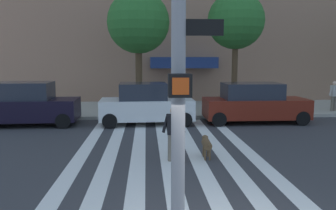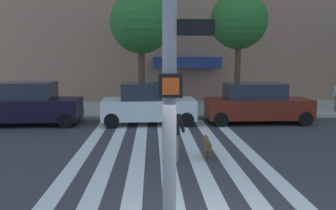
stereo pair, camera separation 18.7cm
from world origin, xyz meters
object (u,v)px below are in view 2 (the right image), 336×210
(parked_car_third_in_line, at_px, (257,104))
(dog_on_leash, at_px, (206,144))
(traffic_light_pole, at_px, (170,21))
(parked_car_near_curb, at_px, (30,104))
(street_tree_nearest, at_px, (141,23))
(street_tree_middle, at_px, (239,21))
(pedestrian_dog_walker, at_px, (173,131))
(parked_car_behind_first, at_px, (148,105))

(parked_car_third_in_line, bearing_deg, dog_on_leash, -120.07)
(traffic_light_pole, distance_m, dog_on_leash, 6.91)
(parked_car_near_curb, bearing_deg, parked_car_third_in_line, 0.00)
(parked_car_near_curb, distance_m, street_tree_nearest, 7.02)
(dog_on_leash, bearing_deg, street_tree_middle, 70.30)
(parked_car_near_curb, distance_m, pedestrian_dog_walker, 8.58)
(traffic_light_pole, bearing_deg, parked_car_near_curb, 116.44)
(traffic_light_pole, xyz_separation_m, pedestrian_dog_walker, (0.39, 5.75, -2.59))
(parked_car_third_in_line, height_order, dog_on_leash, parked_car_third_in_line)
(street_tree_middle, bearing_deg, parked_car_third_in_line, -83.02)
(traffic_light_pole, bearing_deg, parked_car_third_in_line, 68.05)
(traffic_light_pole, bearing_deg, street_tree_nearest, 93.13)
(parked_car_behind_first, bearing_deg, parked_car_third_in_line, 0.01)
(parked_car_near_curb, height_order, parked_car_third_in_line, parked_car_near_curb)
(street_tree_middle, bearing_deg, dog_on_leash, -109.70)
(parked_car_third_in_line, relative_size, pedestrian_dog_walker, 2.93)
(pedestrian_dog_walker, bearing_deg, street_tree_middle, 64.91)
(traffic_light_pole, distance_m, parked_car_third_in_line, 12.85)
(traffic_light_pole, xyz_separation_m, parked_car_third_in_line, (4.70, 11.67, -2.61))
(street_tree_middle, bearing_deg, traffic_light_pole, -107.08)
(traffic_light_pole, relative_size, parked_car_behind_first, 1.34)
(street_tree_middle, bearing_deg, pedestrian_dog_walker, -115.09)
(street_tree_nearest, xyz_separation_m, dog_on_leash, (2.23, -8.57, -4.46))
(street_tree_middle, bearing_deg, parked_car_behind_first, -151.61)
(pedestrian_dog_walker, bearing_deg, parked_car_behind_first, 97.89)
(parked_car_behind_first, distance_m, pedestrian_dog_walker, 5.98)
(dog_on_leash, bearing_deg, traffic_light_pole, -103.36)
(traffic_light_pole, relative_size, street_tree_middle, 0.91)
(street_tree_nearest, bearing_deg, parked_car_near_curb, -149.76)
(parked_car_third_in_line, relative_size, dog_on_leash, 4.89)
(parked_car_near_curb, relative_size, parked_car_third_in_line, 0.91)
(street_tree_nearest, xyz_separation_m, pedestrian_dog_walker, (1.19, -8.85, -3.98))
(parked_car_behind_first, height_order, parked_car_third_in_line, parked_car_behind_first)
(street_tree_nearest, bearing_deg, street_tree_middle, -3.51)
(traffic_light_pole, relative_size, parked_car_near_curb, 1.32)
(parked_car_third_in_line, bearing_deg, pedestrian_dog_walker, -126.03)
(dog_on_leash, bearing_deg, parked_car_near_curb, 141.99)
(traffic_light_pole, height_order, street_tree_nearest, street_tree_nearest)
(parked_car_behind_first, bearing_deg, pedestrian_dog_walker, -82.11)
(parked_car_near_curb, distance_m, parked_car_third_in_line, 10.51)
(parked_car_third_in_line, distance_m, street_tree_nearest, 7.40)
(traffic_light_pole, xyz_separation_m, street_tree_nearest, (-0.80, 14.59, 1.38))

